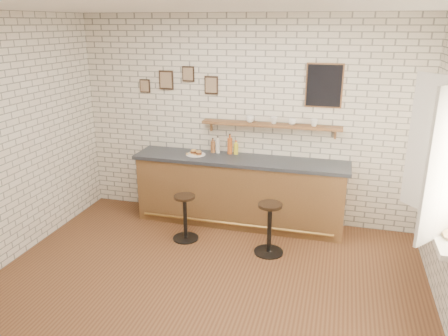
{
  "coord_description": "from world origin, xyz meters",
  "views": [
    {
      "loc": [
        1.35,
        -4.13,
        2.86
      ],
      "look_at": [
        -0.01,
        0.9,
        1.12
      ],
      "focal_mm": 35.0,
      "sensor_mm": 36.0,
      "label": 1
    }
  ],
  "objects": [
    {
      "name": "condiment_bottle_yellow",
      "position": [
        -0.1,
        1.89,
        1.1
      ],
      "size": [
        0.06,
        0.06,
        0.21
      ],
      "color": "yellow",
      "rests_on": "bar_counter"
    },
    {
      "name": "bitters_bottle_white",
      "position": [
        -0.38,
        1.89,
        1.11
      ],
      "size": [
        0.06,
        0.06,
        0.25
      ],
      "color": "silver",
      "rests_on": "bar_counter"
    },
    {
      "name": "shelf_cup_a",
      "position": [
        0.1,
        1.9,
        1.55
      ],
      "size": [
        0.15,
        0.15,
        0.09
      ],
      "primitive_type": "imported",
      "rotation": [
        0.0,
        0.0,
        0.3
      ],
      "color": "white",
      "rests_on": "wall_shelf"
    },
    {
      "name": "wall_shelf",
      "position": [
        0.4,
        1.9,
        1.48
      ],
      "size": [
        2.0,
        0.18,
        0.18
      ],
      "color": "brown",
      "rests_on": "ground"
    },
    {
      "name": "window_sill",
      "position": [
        2.4,
        0.3,
        0.9
      ],
      "size": [
        0.2,
        1.35,
        0.06
      ],
      "color": "white",
      "rests_on": "ground"
    },
    {
      "name": "bar_counter",
      "position": [
        0.01,
        1.7,
        0.51
      ],
      "size": [
        3.1,
        0.65,
        1.01
      ],
      "color": "brown",
      "rests_on": "ground"
    },
    {
      "name": "shelf_cup_d",
      "position": [
        1.0,
        1.9,
        1.55
      ],
      "size": [
        0.12,
        0.12,
        0.1
      ],
      "primitive_type": "imported",
      "rotation": [
        0.0,
        0.0,
        0.2
      ],
      "color": "white",
      "rests_on": "wall_shelf"
    },
    {
      "name": "shelf_cup_b",
      "position": [
        0.44,
        1.9,
        1.55
      ],
      "size": [
        0.15,
        0.15,
        0.1
      ],
      "primitive_type": "imported",
      "rotation": [
        0.0,
        0.0,
        0.79
      ],
      "color": "white",
      "rests_on": "wall_shelf"
    },
    {
      "name": "sandwich_plate",
      "position": [
        -0.66,
        1.7,
        1.02
      ],
      "size": [
        0.28,
        0.28,
        0.01
      ],
      "primitive_type": "cylinder",
      "color": "white",
      "rests_on": "bar_counter"
    },
    {
      "name": "back_wall_decor",
      "position": [
        0.23,
        1.98,
        2.05
      ],
      "size": [
        2.96,
        0.02,
        0.56
      ],
      "color": "black",
      "rests_on": "ground"
    },
    {
      "name": "book_lower",
      "position": [
        2.38,
        0.03,
        0.94
      ],
      "size": [
        0.22,
        0.26,
        0.02
      ],
      "primitive_type": "imported",
      "rotation": [
        0.0,
        0.0,
        0.23
      ],
      "color": "tan",
      "rests_on": "window_sill"
    },
    {
      "name": "book_upper",
      "position": [
        2.38,
        0.03,
        0.96
      ],
      "size": [
        0.17,
        0.23,
        0.02
      ],
      "primitive_type": "imported",
      "rotation": [
        0.0,
        0.0,
        0.01
      ],
      "color": "tan",
      "rests_on": "book_lower"
    },
    {
      "name": "casement_window",
      "position": [
        2.36,
        0.3,
        1.65
      ],
      "size": [
        0.4,
        1.3,
        1.56
      ],
      "color": "white",
      "rests_on": "ground"
    },
    {
      "name": "bitters_bottle_brown",
      "position": [
        -0.46,
        1.89,
        1.1
      ],
      "size": [
        0.07,
        0.07,
        0.22
      ],
      "color": "brown",
      "rests_on": "bar_counter"
    },
    {
      "name": "potato_chips",
      "position": [
        -0.69,
        1.7,
        1.02
      ],
      "size": [
        0.25,
        0.18,
        0.0
      ],
      "color": "gold",
      "rests_on": "sandwich_plate"
    },
    {
      "name": "shelf_cup_c",
      "position": [
        0.7,
        1.9,
        1.54
      ],
      "size": [
        0.12,
        0.12,
        0.09
      ],
      "primitive_type": "imported",
      "rotation": [
        0.0,
        0.0,
        1.46
      ],
      "color": "white",
      "rests_on": "wall_shelf"
    },
    {
      "name": "bitters_bottle_amber",
      "position": [
        -0.2,
        1.89,
        1.13
      ],
      "size": [
        0.07,
        0.07,
        0.3
      ],
      "color": "#AF4F1C",
      "rests_on": "bar_counter"
    },
    {
      "name": "ciabatta_sandwich",
      "position": [
        -0.66,
        1.7,
        1.05
      ],
      "size": [
        0.21,
        0.15,
        0.06
      ],
      "color": "tan",
      "rests_on": "sandwich_plate"
    },
    {
      "name": "ground",
      "position": [
        0.0,
        0.0,
        0.0
      ],
      "size": [
        5.0,
        5.0,
        0.0
      ],
      "primitive_type": "plane",
      "color": "brown",
      "rests_on": "ground"
    },
    {
      "name": "bar_stool_left",
      "position": [
        -0.59,
        1.0,
        0.35
      ],
      "size": [
        0.36,
        0.36,
        0.65
      ],
      "color": "black",
      "rests_on": "ground"
    },
    {
      "name": "bar_stool_right",
      "position": [
        0.59,
        0.92,
        0.37
      ],
      "size": [
        0.38,
        0.38,
        0.69
      ],
      "color": "black",
      "rests_on": "ground"
    }
  ]
}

